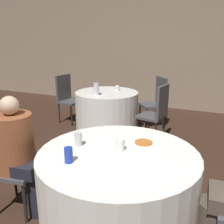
# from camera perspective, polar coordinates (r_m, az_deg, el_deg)

# --- Properties ---
(wall_back) EXTENTS (16.00, 0.06, 2.80)m
(wall_back) POSITION_cam_1_polar(r_m,az_deg,el_deg) (6.10, 17.84, 13.33)
(wall_back) COLOR gray
(wall_back) RESTS_ON ground_plane
(table_near) EXTENTS (1.36, 1.36, 0.73)m
(table_near) POSITION_cam_1_polar(r_m,az_deg,el_deg) (2.30, 1.34, -17.49)
(table_near) COLOR white
(table_near) RESTS_ON ground_plane
(table_far) EXTENTS (1.13, 1.13, 0.73)m
(table_far) POSITION_cam_1_polar(r_m,az_deg,el_deg) (4.56, -1.20, 0.08)
(table_far) COLOR white
(table_far) RESTS_ON ground_plane
(chair_near_west) EXTENTS (0.46, 0.46, 0.96)m
(chair_near_west) POSITION_cam_1_polar(r_m,az_deg,el_deg) (2.63, -22.99, -9.33)
(chair_near_west) COLOR #47474C
(chair_near_west) RESTS_ON ground_plane
(chair_far_east) EXTENTS (0.47, 0.46, 0.96)m
(chair_far_east) POSITION_cam_1_polar(r_m,az_deg,el_deg) (4.04, 10.29, 0.55)
(chair_far_east) COLOR #47474C
(chair_far_east) RESTS_ON ground_plane
(chair_far_northeast) EXTENTS (0.56, 0.56, 0.96)m
(chair_far_northeast) POSITION_cam_1_polar(r_m,az_deg,el_deg) (4.83, 10.22, 3.15)
(chair_far_northeast) COLOR #47474C
(chair_far_northeast) RESTS_ON ground_plane
(chair_far_west) EXTENTS (0.47, 0.46, 0.96)m
(chair_far_west) POSITION_cam_1_polar(r_m,az_deg,el_deg) (5.12, -10.30, 3.90)
(chair_far_west) COLOR #47474C
(chair_far_west) RESTS_ON ground_plane
(person_floral_shirt) EXTENTS (0.52, 0.40, 1.16)m
(person_floral_shirt) POSITION_cam_1_polar(r_m,az_deg,el_deg) (2.53, -20.15, -9.09)
(person_floral_shirt) COLOR black
(person_floral_shirt) RESTS_ON ground_plane
(pizza_plate_near) EXTENTS (0.23, 0.23, 0.02)m
(pizza_plate_near) POSITION_cam_1_polar(r_m,az_deg,el_deg) (2.30, 7.23, -7.02)
(pizza_plate_near) COLOR white
(pizza_plate_near) RESTS_ON table_near
(soda_can_blue) EXTENTS (0.07, 0.07, 0.12)m
(soda_can_blue) POSITION_cam_1_polar(r_m,az_deg,el_deg) (1.96, -9.90, -9.66)
(soda_can_blue) COLOR #1E38A5
(soda_can_blue) RESTS_ON table_near
(soda_can_silver) EXTENTS (0.07, 0.07, 0.12)m
(soda_can_silver) POSITION_cam_1_polar(r_m,az_deg,el_deg) (2.24, -7.72, -6.20)
(soda_can_silver) COLOR silver
(soda_can_silver) RESTS_ON table_near
(cup_near) EXTENTS (0.07, 0.07, 0.11)m
(cup_near) POSITION_cam_1_polar(r_m,az_deg,el_deg) (2.13, 1.89, -7.50)
(cup_near) COLOR white
(cup_near) RESTS_ON table_near
(bottle_far) EXTENTS (0.09, 0.09, 0.21)m
(bottle_far) POSITION_cam_1_polar(r_m,az_deg,el_deg) (4.21, -3.62, 5.25)
(bottle_far) COLOR silver
(bottle_far) RESTS_ON table_far
(cup_far) EXTENTS (0.07, 0.07, 0.09)m
(cup_far) POSITION_cam_1_polar(r_m,az_deg,el_deg) (4.60, 1.27, 5.50)
(cup_far) COLOR white
(cup_far) RESTS_ON table_far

